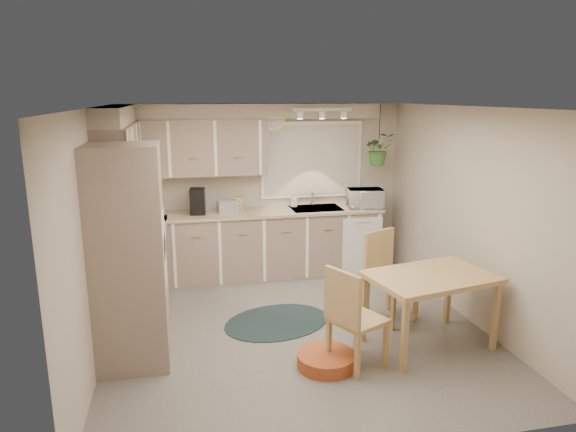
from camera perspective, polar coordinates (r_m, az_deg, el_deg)
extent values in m
plane|color=slate|center=(5.81, 0.86, -12.37)|extent=(4.20, 4.20, 0.00)
plane|color=white|center=(5.24, 0.96, 12.00)|extent=(4.20, 4.20, 0.00)
cube|color=#ADA28F|center=(7.42, -2.69, 3.07)|extent=(4.00, 0.04, 2.40)
cube|color=#ADA28F|center=(3.49, 8.68, -9.16)|extent=(4.00, 0.04, 2.40)
cube|color=#ADA28F|center=(5.34, -20.52, -1.87)|extent=(0.04, 4.20, 2.40)
cube|color=#ADA28F|center=(6.15, 19.39, 0.16)|extent=(0.04, 4.20, 2.40)
cube|color=gray|center=(6.35, -16.17, -6.25)|extent=(0.60, 1.85, 0.90)
cube|color=gray|center=(7.28, -3.80, -3.23)|extent=(3.60, 0.60, 0.90)
cube|color=tan|center=(6.21, -16.35, -2.15)|extent=(0.64, 1.89, 0.04)
cube|color=tan|center=(7.15, -3.85, 0.36)|extent=(3.64, 0.64, 0.04)
cube|color=gray|center=(4.98, -17.29, -4.49)|extent=(0.65, 0.65, 2.10)
cube|color=silver|center=(4.96, -13.60, -4.33)|extent=(0.02, 0.56, 0.58)
cube|color=gray|center=(6.18, -18.08, 6.21)|extent=(0.35, 2.00, 0.75)
cube|color=gray|center=(7.07, -10.61, 7.46)|extent=(2.00, 0.35, 0.75)
cube|color=#ADA28F|center=(6.15, -18.64, 10.59)|extent=(0.30, 2.00, 0.20)
cube|color=#ADA28F|center=(7.12, -4.21, 11.53)|extent=(3.60, 0.30, 0.20)
cube|color=silver|center=(5.66, -16.68, -3.44)|extent=(0.52, 0.58, 0.02)
cube|color=silver|center=(5.55, -17.19, 1.06)|extent=(0.40, 0.60, 0.14)
cube|color=beige|center=(7.47, 2.65, 6.25)|extent=(1.40, 0.02, 1.00)
cube|color=white|center=(7.48, 2.63, 6.26)|extent=(1.50, 0.02, 1.10)
cube|color=#B1B5BA|center=(7.34, 3.12, 0.55)|extent=(0.70, 0.48, 0.10)
cube|color=silver|center=(7.35, 8.23, -3.38)|extent=(0.58, 0.02, 0.83)
cube|color=silver|center=(6.91, 3.81, 11.73)|extent=(0.80, 0.04, 0.04)
cylinder|color=#EAC652|center=(7.30, -1.56, 10.66)|extent=(0.30, 0.03, 0.30)
cube|color=tan|center=(5.49, 15.36, -10.07)|extent=(1.36, 1.05, 0.77)
cube|color=tan|center=(4.94, 7.78, -11.03)|extent=(0.62, 0.62, 0.99)
cube|color=tan|center=(5.95, 11.52, -6.73)|extent=(0.64, 0.64, 1.02)
ellipsoid|color=black|center=(5.96, -1.25, -11.67)|extent=(1.46, 1.26, 0.01)
cylinder|color=#B14623|center=(5.08, 4.26, -15.66)|extent=(0.70, 0.70, 0.13)
imported|color=silver|center=(7.41, 8.57, 2.19)|extent=(0.52, 0.33, 0.33)
imported|color=silver|center=(7.39, 0.63, 1.35)|extent=(0.11, 0.21, 0.09)
imported|color=#346729|center=(7.38, 10.03, 6.96)|extent=(0.41, 0.46, 0.35)
cube|color=black|center=(7.05, -10.01, 1.63)|extent=(0.22, 0.26, 0.35)
cube|color=#B1B5BA|center=(7.11, -6.74, 1.09)|extent=(0.30, 0.20, 0.17)
cube|color=tan|center=(7.15, -5.41, 1.35)|extent=(0.10, 0.10, 0.20)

